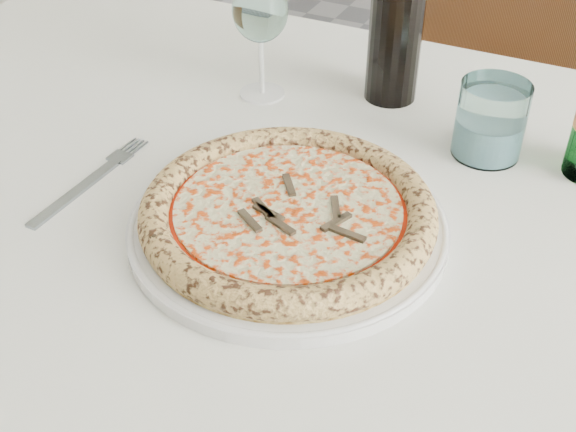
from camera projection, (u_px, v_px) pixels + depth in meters
name	position (u px, v px, depth m)	size (l,w,h in m)	color
dining_table	(323.00, 237.00, 0.92)	(1.55, 0.91, 0.76)	brown
chair_far	(455.00, 80.00, 1.57)	(0.59, 0.59, 0.93)	brown
plate	(288.00, 224.00, 0.79)	(0.35, 0.35, 0.02)	silver
pizza	(288.00, 211.00, 0.78)	(0.32, 0.32, 0.03)	#D7B361
fork	(90.00, 181.00, 0.87)	(0.03, 0.22, 0.00)	gray
wine_glass	(260.00, 13.00, 0.97)	(0.08, 0.08, 0.17)	silver
tumbler	(490.00, 125.00, 0.90)	(0.09, 0.09, 0.10)	silver
wine_bottle	(398.00, 11.00, 0.96)	(0.07, 0.07, 0.30)	black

